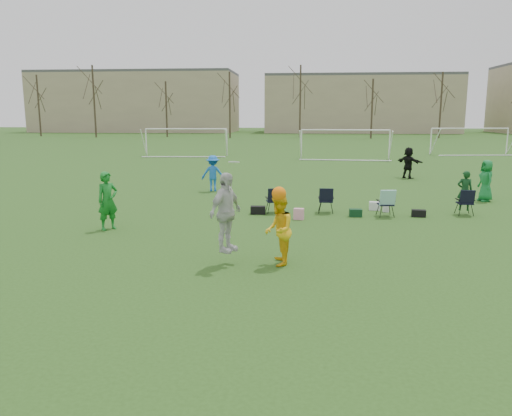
# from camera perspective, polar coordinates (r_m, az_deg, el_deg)

# --- Properties ---
(ground) EXTENTS (260.00, 260.00, 0.00)m
(ground) POSITION_cam_1_polar(r_m,az_deg,el_deg) (11.25, 2.82, -8.53)
(ground) COLOR #284C17
(ground) RESTS_ON ground
(fielder_green_near) EXTENTS (0.80, 0.82, 1.89)m
(fielder_green_near) POSITION_cam_1_polar(r_m,az_deg,el_deg) (16.80, -16.59, 0.80)
(fielder_green_near) COLOR #157723
(fielder_green_near) RESTS_ON ground
(fielder_blue) EXTENTS (1.18, 0.74, 1.74)m
(fielder_blue) POSITION_cam_1_polar(r_m,az_deg,el_deg) (24.36, -4.94, 3.97)
(fielder_blue) COLOR blue
(fielder_blue) RESTS_ON ground
(fielder_green_far) EXTENTS (0.69, 0.95, 1.78)m
(fielder_green_far) POSITION_cam_1_polar(r_m,az_deg,el_deg) (23.61, 24.80, 2.85)
(fielder_green_far) COLOR #157733
(fielder_green_far) RESTS_ON ground
(fielder_black) EXTENTS (1.53, 1.61, 1.82)m
(fielder_black) POSITION_cam_1_polar(r_m,az_deg,el_deg) (30.53, 17.01, 4.96)
(fielder_black) COLOR black
(fielder_black) RESTS_ON ground
(center_contest) EXTENTS (2.14, 1.25, 2.61)m
(center_contest) POSITION_cam_1_polar(r_m,az_deg,el_deg) (12.26, -0.50, -1.43)
(center_contest) COLOR silver
(center_contest) RESTS_ON ground
(sideline_setup) EXTENTS (8.27, 2.41, 1.64)m
(sideline_setup) POSITION_cam_1_polar(r_m,az_deg,el_deg) (19.20, 13.48, 0.81)
(sideline_setup) COLOR #103C19
(sideline_setup) RESTS_ON ground
(goal_left) EXTENTS (7.39, 0.76, 2.46)m
(goal_left) POSITION_cam_1_polar(r_m,az_deg,el_deg) (45.85, -7.97, 8.35)
(goal_left) COLOR white
(goal_left) RESTS_ON ground
(goal_mid) EXTENTS (7.40, 0.63, 2.46)m
(goal_mid) POSITION_cam_1_polar(r_m,az_deg,el_deg) (42.80, 10.15, 8.13)
(goal_mid) COLOR white
(goal_mid) RESTS_ON ground
(goal_right) EXTENTS (7.35, 1.14, 2.46)m
(goal_right) POSITION_cam_1_polar(r_m,az_deg,el_deg) (51.08, 23.24, 7.82)
(goal_right) COLOR white
(goal_right) RESTS_ON ground
(tree_line) EXTENTS (110.28, 3.28, 11.40)m
(tree_line) POSITION_cam_1_polar(r_m,az_deg,el_deg) (80.47, 5.23, 11.61)
(tree_line) COLOR #382B21
(tree_line) RESTS_ON ground
(building_row) EXTENTS (126.00, 16.00, 13.00)m
(building_row) POSITION_cam_1_polar(r_m,az_deg,el_deg) (106.82, 8.83, 11.77)
(building_row) COLOR tan
(building_row) RESTS_ON ground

